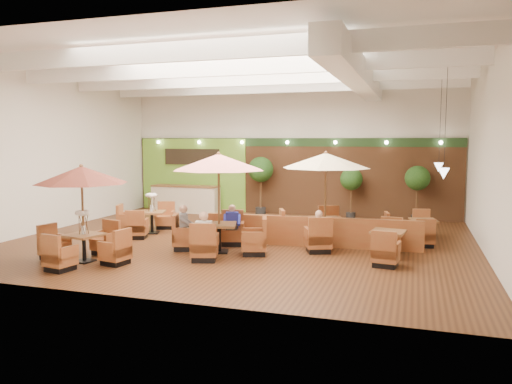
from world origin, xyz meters
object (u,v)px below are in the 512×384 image
at_px(diner_1, 232,221).
at_px(topiary_1, 351,181).
at_px(table_4, 388,245).
at_px(diner_0, 204,231).
at_px(table_0, 82,196).
at_px(topiary_0, 261,172).
at_px(diner_2, 185,223).
at_px(booth_divider, 311,232).
at_px(table_1, 219,185).
at_px(diner_4, 318,226).
at_px(table_3, 145,220).
at_px(table_2, 323,178).
at_px(table_5, 414,230).
at_px(topiary_2, 417,180).
at_px(diner_3, 318,227).
at_px(service_counter, 186,199).

bearing_deg(diner_1, topiary_1, -132.27).
height_order(table_4, diner_0, diner_0).
xyz_separation_m(table_0, table_4, (7.48, 2.82, -1.37)).
xyz_separation_m(topiary_0, diner_2, (-0.09, -7.01, -1.05)).
distance_m(booth_divider, table_4, 2.40).
relative_size(table_0, table_1, 0.88).
relative_size(diner_0, diner_4, 1.15).
relative_size(table_0, table_3, 0.96).
relative_size(booth_divider, table_3, 2.39).
height_order(table_2, table_5, table_2).
distance_m(booth_divider, diner_4, 0.85).
xyz_separation_m(table_4, diner_0, (-4.55, -1.76, 0.42)).
height_order(topiary_0, diner_4, topiary_0).
xyz_separation_m(table_3, diner_0, (3.50, -3.02, 0.33)).
bearing_deg(topiary_2, table_3, -150.22).
distance_m(table_0, diner_2, 2.97).
xyz_separation_m(topiary_0, diner_1, (0.95, -5.97, -1.08)).
xyz_separation_m(table_3, table_5, (8.73, 1.42, -0.13)).
bearing_deg(table_5, table_2, -162.85).
distance_m(table_4, topiary_2, 6.44).
relative_size(diner_0, diner_3, 1.21).
relative_size(table_0, topiary_0, 1.04).
xyz_separation_m(booth_divider, topiary_0, (-3.25, 5.44, 1.38)).
xyz_separation_m(table_0, topiary_0, (1.97, 9.09, 0.10)).
height_order(diner_1, diner_2, diner_2).
relative_size(service_counter, topiary_1, 1.46).
bearing_deg(table_1, topiary_1, 51.35).
relative_size(diner_2, diner_4, 1.14).
xyz_separation_m(service_counter, table_4, (8.87, -6.08, -0.22)).
relative_size(table_3, table_5, 1.11).
xyz_separation_m(topiary_1, diner_1, (-2.80, -5.97, -0.78)).
bearing_deg(service_counter, table_2, -35.50).
bearing_deg(topiary_1, service_counter, -178.39).
bearing_deg(diner_3, topiary_0, 100.42).
bearing_deg(topiary_1, table_0, -122.17).
relative_size(service_counter, table_5, 1.24).
height_order(service_counter, table_2, table_2).
height_order(service_counter, diner_3, service_counter).
height_order(topiary_2, diner_1, topiary_2).
xyz_separation_m(table_5, diner_4, (-2.57, -2.55, 0.41)).
height_order(diner_0, diner_2, diner_0).
bearing_deg(booth_divider, diner_0, -135.00).
bearing_deg(table_1, table_5, 16.16).
relative_size(table_1, topiary_2, 1.34).
distance_m(table_2, table_4, 2.83).
distance_m(topiary_0, topiary_2, 6.23).
distance_m(table_4, diner_3, 1.94).
distance_m(table_2, diner_1, 3.00).
relative_size(table_0, table_5, 1.06).
bearing_deg(table_3, diner_1, -33.21).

